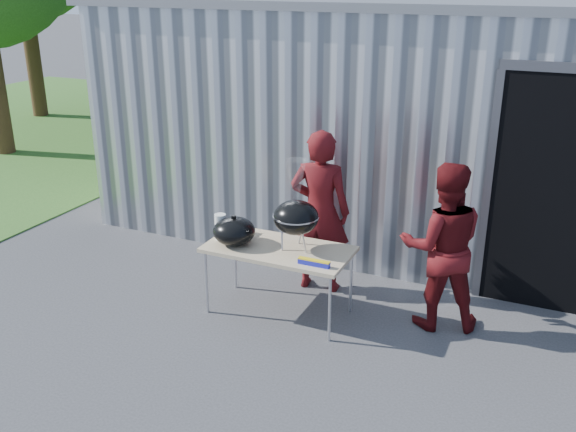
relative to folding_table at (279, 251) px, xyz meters
The scene contains 11 objects.
ground 0.85m from the folding_table, 116.08° to the right, with size 80.00×80.00×0.00m, color #38383A.
building 4.30m from the folding_table, 80.36° to the left, with size 8.20×6.20×3.10m.
grass_patch 10.79m from the folding_table, 148.81° to the left, with size 10.00×12.00×0.02m, color #2D591E.
folding_table is the anchor object (origin of this frame).
kettle_grill 0.49m from the folding_table, 14.91° to the left, with size 0.47×0.47×0.94m.
grill_lid 0.51m from the folding_table, 167.73° to the right, with size 0.44×0.44×0.32m.
paper_towels 0.68m from the folding_table, behind, with size 0.12×0.12×0.28m, color white.
white_tub 0.58m from the folding_table, 163.15° to the left, with size 0.20×0.15×0.10m, color white.
foil_box 0.56m from the folding_table, 26.88° to the right, with size 0.32×0.05×0.06m.
person_cook 0.77m from the folding_table, 77.26° to the left, with size 0.67×0.44×1.85m, color #520D10.
person_bystander 1.64m from the folding_table, 16.21° to the left, with size 0.84×0.65×1.72m, color #520D10.
Camera 1 is at (2.78, -5.03, 3.40)m, focal length 40.00 mm.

